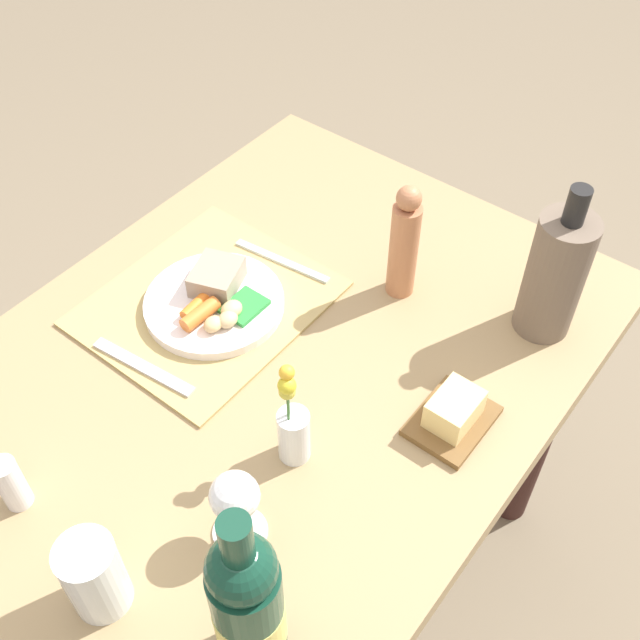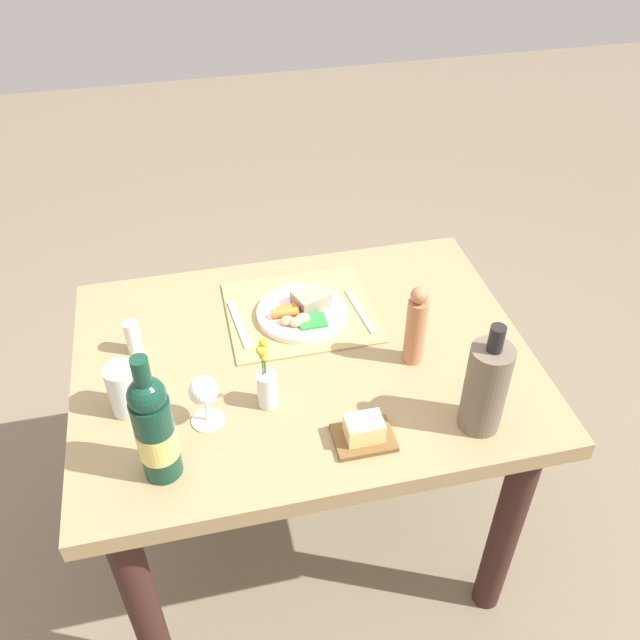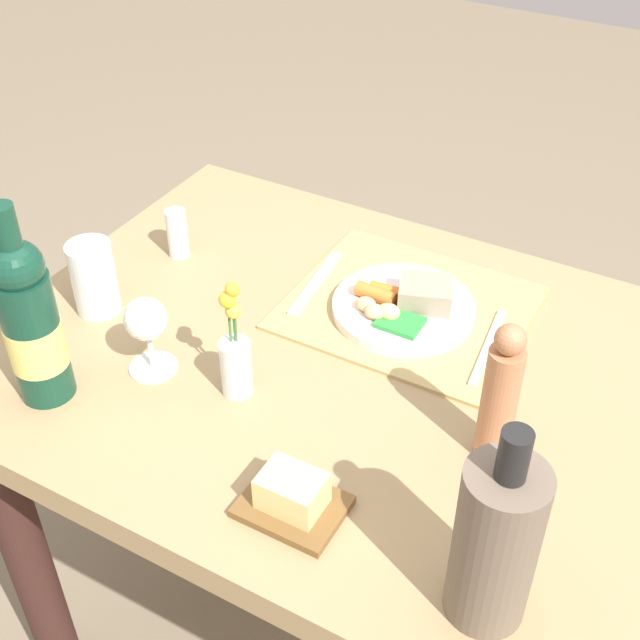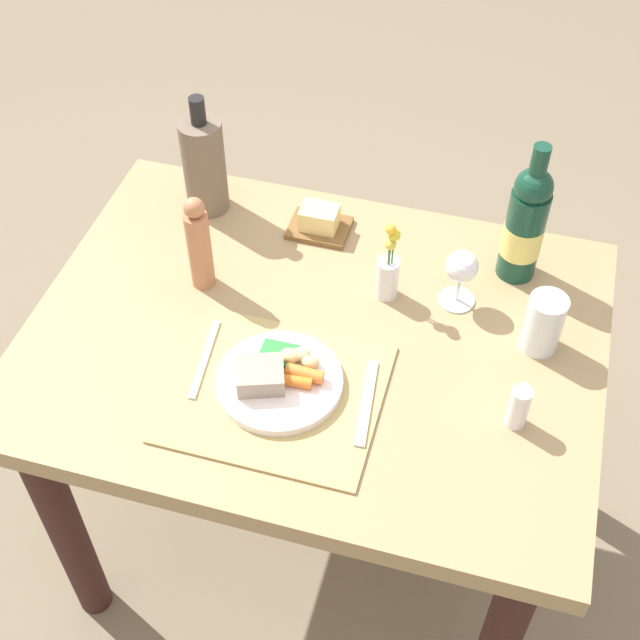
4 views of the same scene
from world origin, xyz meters
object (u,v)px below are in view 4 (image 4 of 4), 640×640
object	(u,v)px
knife	(367,402)
pepper_mill	(199,244)
dinner_plate	(278,378)
flower_vase	(388,272)
wine_bottle	(525,224)
fork	(205,359)
butter_dish	(319,222)
water_tumbler	(543,326)
salt_shaker	(519,407)
dining_table	(315,376)
wine_glass	(461,269)
cooler_bottle	(204,165)

from	to	relation	value
knife	pepper_mill	xyz separation A→B (m)	(-0.39, 0.22, 0.10)
dinner_plate	flower_vase	size ratio (longest dim) A/B	1.22
wine_bottle	flower_vase	distance (m)	0.29
fork	flower_vase	size ratio (longest dim) A/B	1.00
butter_dish	water_tumbler	xyz separation A→B (m)	(0.49, -0.20, 0.03)
wine_bottle	pepper_mill	xyz separation A→B (m)	(-0.61, -0.20, -0.03)
knife	water_tumbler	world-z (taller)	water_tumbler
fork	salt_shaker	size ratio (longest dim) A/B	2.11
knife	flower_vase	bearing A→B (deg)	89.44
dinner_plate	water_tumbler	xyz separation A→B (m)	(0.45, 0.23, 0.03)
fork	pepper_mill	world-z (taller)	pepper_mill
dining_table	water_tumbler	distance (m)	0.47
fork	salt_shaker	world-z (taller)	salt_shaker
salt_shaker	dining_table	bearing A→B (deg)	164.85
dinner_plate	wine_glass	distance (m)	0.42
knife	butter_dish	world-z (taller)	butter_dish
dinner_plate	salt_shaker	bearing A→B (deg)	4.63
flower_vase	butter_dish	bearing A→B (deg)	140.55
cooler_bottle	pepper_mill	bearing A→B (deg)	-71.71
salt_shaker	wine_glass	distance (m)	0.31
pepper_mill	cooler_bottle	world-z (taller)	cooler_bottle
dinner_plate	pepper_mill	size ratio (longest dim) A/B	1.07
wine_bottle	wine_glass	xyz separation A→B (m)	(-0.10, -0.12, -0.04)
fork	dinner_plate	bearing A→B (deg)	-13.04
wine_bottle	butter_dish	xyz separation A→B (m)	(-0.42, 0.01, -0.11)
pepper_mill	wine_glass	xyz separation A→B (m)	(0.51, 0.09, -0.02)
butter_dish	cooler_bottle	world-z (taller)	cooler_bottle
dining_table	butter_dish	size ratio (longest dim) A/B	8.54
dinner_plate	wine_bottle	xyz separation A→B (m)	(0.38, 0.42, 0.11)
knife	flower_vase	size ratio (longest dim) A/B	1.00
cooler_bottle	flower_vase	bearing A→B (deg)	-20.11
dinner_plate	butter_dish	world-z (taller)	dinner_plate
fork	water_tumbler	xyz separation A→B (m)	(0.60, 0.21, 0.05)
wine_glass	wine_bottle	bearing A→B (deg)	48.53
dinner_plate	water_tumbler	world-z (taller)	water_tumbler
fork	wine_bottle	bearing A→B (deg)	30.66
wine_bottle	salt_shaker	world-z (taller)	wine_bottle
dining_table	cooler_bottle	world-z (taller)	cooler_bottle
wine_bottle	water_tumbler	bearing A→B (deg)	-70.41
pepper_mill	salt_shaker	world-z (taller)	pepper_mill
dining_table	wine_bottle	world-z (taller)	wine_bottle
butter_dish	pepper_mill	bearing A→B (deg)	-130.27
dining_table	butter_dish	bearing A→B (deg)	103.97
cooler_bottle	butter_dish	bearing A→B (deg)	-2.49
butter_dish	wine_glass	distance (m)	0.35
water_tumbler	cooler_bottle	size ratio (longest dim) A/B	0.45
dining_table	knife	size ratio (longest dim) A/B	5.78
pepper_mill	salt_shaker	size ratio (longest dim) A/B	2.41
knife	flower_vase	xyz separation A→B (m)	(-0.03, 0.28, 0.06)
dining_table	wine_bottle	size ratio (longest dim) A/B	3.52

